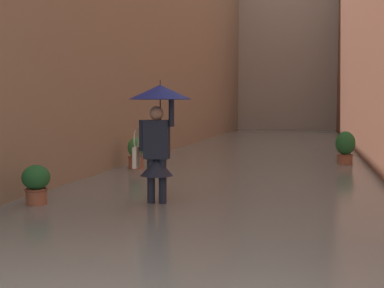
{
  "coord_description": "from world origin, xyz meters",
  "views": [
    {
      "loc": [
        -1.59,
        2.13,
        1.61
      ],
      "look_at": [
        0.29,
        -5.76,
        0.98
      ],
      "focal_mm": 47.6,
      "sensor_mm": 36.0,
      "label": 1
    }
  ],
  "objects_px": {
    "potted_plant_far_left": "(345,148)",
    "potted_plant_far_right": "(136,154)",
    "person_wading": "(158,121)",
    "potted_plant_near_right": "(36,185)"
  },
  "relations": [
    {
      "from": "potted_plant_far_left",
      "to": "potted_plant_near_right",
      "type": "xyz_separation_m",
      "value": [
        4.87,
        6.57,
        -0.12
      ]
    },
    {
      "from": "potted_plant_far_right",
      "to": "potted_plant_near_right",
      "type": "height_order",
      "value": "potted_plant_far_right"
    },
    {
      "from": "potted_plant_near_right",
      "to": "potted_plant_far_left",
      "type": "bearing_deg",
      "value": -126.56
    },
    {
      "from": "potted_plant_far_right",
      "to": "potted_plant_near_right",
      "type": "bearing_deg",
      "value": 90.17
    },
    {
      "from": "potted_plant_far_right",
      "to": "potted_plant_near_right",
      "type": "relative_size",
      "value": 1.2
    },
    {
      "from": "potted_plant_far_left",
      "to": "potted_plant_far_right",
      "type": "distance_m",
      "value": 5.31
    },
    {
      "from": "potted_plant_far_left",
      "to": "potted_plant_near_right",
      "type": "height_order",
      "value": "potted_plant_far_left"
    },
    {
      "from": "person_wading",
      "to": "potted_plant_far_right",
      "type": "bearing_deg",
      "value": -65.83
    },
    {
      "from": "person_wading",
      "to": "potted_plant_far_left",
      "type": "xyz_separation_m",
      "value": [
        -3.1,
        -6.05,
        -0.84
      ]
    },
    {
      "from": "potted_plant_far_right",
      "to": "potted_plant_near_right",
      "type": "xyz_separation_m",
      "value": [
        -0.01,
        4.5,
        -0.04
      ]
    }
  ]
}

